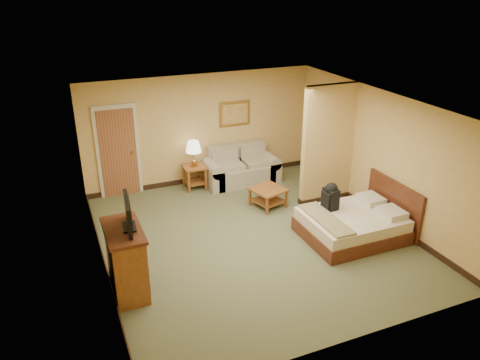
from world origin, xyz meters
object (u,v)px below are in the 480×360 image
bed (355,224)px  dresser (126,260)px  loveseat (241,170)px  coffee_table (268,194)px

bed → dresser: bearing=-179.3°
dresser → bed: (4.30, 0.05, -0.30)m
loveseat → coffee_table: bearing=-89.2°
loveseat → bed: bed is taller
dresser → bed: size_ratio=0.59×
coffee_table → dresser: (-3.33, -1.83, 0.26)m
dresser → bed: 4.31m
loveseat → dresser: (-3.31, -3.29, 0.27)m
coffee_table → bed: (0.97, -1.78, -0.03)m
loveseat → coffee_table: size_ratio=2.18×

